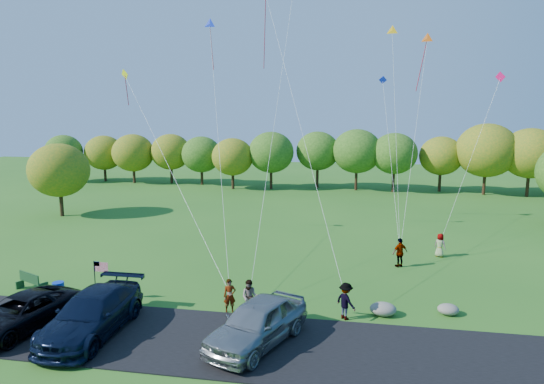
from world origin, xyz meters
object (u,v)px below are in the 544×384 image
at_px(minivan_navy, 92,314).
at_px(flyer_e, 440,245).
at_px(minivan_silver, 257,323).
at_px(park_bench, 30,281).
at_px(flyer_c, 346,301).
at_px(flyer_b, 250,297).
at_px(flyer_d, 400,253).
at_px(trash_barrel, 59,290).
at_px(minivan_dark, 21,313).
at_px(flyer_a, 230,296).

height_order(minivan_navy, flyer_e, minivan_navy).
xyz_separation_m(minivan_navy, minivan_silver, (7.52, 0.36, 0.04)).
bearing_deg(park_bench, flyer_c, 20.77).
bearing_deg(flyer_b, flyer_d, 47.94).
bearing_deg(park_bench, flyer_d, 43.89).
xyz_separation_m(minivan_silver, trash_barrel, (-11.61, 3.25, -0.58)).
relative_size(minivan_dark, flyer_d, 2.98).
height_order(flyer_a, flyer_b, flyer_b).
bearing_deg(minivan_silver, trash_barrel, -173.54).
distance_m(minivan_navy, minivan_silver, 7.53).
distance_m(minivan_dark, minivan_silver, 10.99).
relative_size(minivan_navy, minivan_silver, 1.13).
distance_m(minivan_dark, flyer_a, 9.62).
xyz_separation_m(minivan_dark, flyer_b, (9.93, 3.65, 0.02)).
bearing_deg(flyer_a, flyer_b, -21.29).
distance_m(flyer_a, flyer_b, 1.03).
xyz_separation_m(minivan_dark, flyer_e, (20.78, 15.21, -0.03)).
height_order(minivan_dark, trash_barrel, minivan_dark).
relative_size(flyer_c, flyer_e, 1.11).
bearing_deg(park_bench, minivan_navy, -11.69).
xyz_separation_m(minivan_navy, flyer_e, (17.32, 15.07, -0.17)).
relative_size(park_bench, trash_barrel, 1.96).
xyz_separation_m(minivan_navy, park_bench, (-6.42, 4.48, -0.45)).
height_order(minivan_dark, flyer_d, flyer_d).
bearing_deg(trash_barrel, flyer_d, 25.25).
relative_size(flyer_d, flyer_e, 1.16).
bearing_deg(minivan_silver, flyer_d, 82.14).
xyz_separation_m(flyer_b, flyer_d, (7.94, 8.83, 0.08)).
relative_size(flyer_a, flyer_b, 0.99).
bearing_deg(park_bench, minivan_dark, -34.09).
bearing_deg(minivan_dark, park_bench, 136.06).
bearing_deg(minivan_navy, minivan_silver, 2.62).
height_order(flyer_c, flyer_d, flyer_d).
relative_size(minivan_navy, flyer_e, 3.91).
height_order(flyer_d, flyer_e, flyer_d).
relative_size(minivan_silver, flyer_d, 2.99).
bearing_deg(park_bench, flyer_b, 18.92).
bearing_deg(minivan_navy, trash_barrel, 138.46).
relative_size(flyer_b, flyer_d, 0.91).
bearing_deg(trash_barrel, park_bench, 159.46).
distance_m(minivan_dark, flyer_d, 21.80).
distance_m(flyer_a, park_bench, 11.91).
xyz_separation_m(minivan_silver, flyer_b, (-1.04, 3.15, -0.16)).
height_order(minivan_dark, minivan_navy, minivan_navy).
bearing_deg(flyer_e, minivan_navy, 76.84).
height_order(minivan_silver, flyer_b, minivan_silver).
relative_size(minivan_dark, flyer_a, 3.32).
bearing_deg(flyer_c, flyer_b, 46.44).
height_order(minivan_navy, flyer_a, minivan_navy).
bearing_deg(minivan_silver, park_bench, -174.38).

